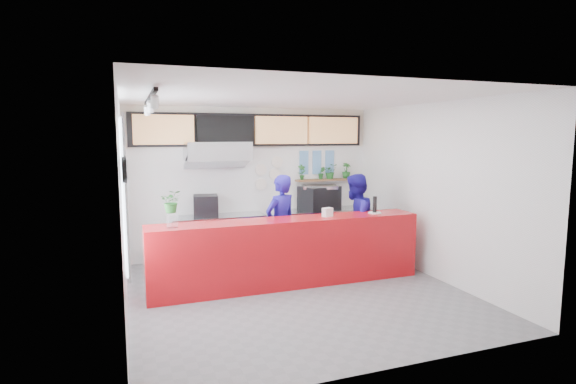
{
  "coord_description": "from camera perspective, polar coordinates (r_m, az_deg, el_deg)",
  "views": [
    {
      "loc": [
        -2.44,
        -6.32,
        2.43
      ],
      "look_at": [
        0.1,
        0.7,
        1.5
      ],
      "focal_mm": 28.0,
      "sensor_mm": 36.0,
      "label": 1
    }
  ],
  "objects": [
    {
      "name": "herb_b",
      "position": [
        9.59,
        4.29,
        2.44
      ],
      "size": [
        0.17,
        0.15,
        0.27
      ],
      "primitive_type": "imported",
      "rotation": [
        0.0,
        0.0,
        -0.26
      ],
      "color": "#205D21",
      "rests_on": "herb_shelf"
    },
    {
      "name": "menu_board_mid_right",
      "position": [
        9.21,
        -0.81,
        7.85
      ],
      "size": [
        1.1,
        0.1,
        0.55
      ],
      "primitive_type": "cube",
      "color": "tan",
      "rests_on": "wall_back"
    },
    {
      "name": "espresso_tray",
      "position": [
        9.38,
        4.0,
        0.68
      ],
      "size": [
        0.83,
        0.68,
        0.07
      ],
      "primitive_type": "cube",
      "rotation": [
        0.0,
        0.0,
        -0.29
      ],
      "color": "#A3A4AA",
      "rests_on": "espresso_machine"
    },
    {
      "name": "staff_right",
      "position": [
        8.34,
        8.48,
        -3.72
      ],
      "size": [
        1.08,
        1.04,
        1.75
      ],
      "primitive_type": "imported",
      "rotation": [
        0.0,
        0.0,
        3.8
      ],
      "color": "navy",
      "rests_on": "ground"
    },
    {
      "name": "herb_shelf",
      "position": [
        9.66,
        4.95,
        1.55
      ],
      "size": [
        1.4,
        0.18,
        0.04
      ],
      "primitive_type": "cube",
      "color": "brown",
      "rests_on": "wall_back"
    },
    {
      "name": "wall_clock_face",
      "position": [
        5.43,
        -19.76,
        2.66
      ],
      "size": [
        0.02,
        0.26,
        0.26
      ],
      "primitive_type": "cylinder",
      "rotation": [
        0.0,
        1.57,
        0.0
      ],
      "color": "white",
      "rests_on": "wall_left"
    },
    {
      "name": "menu_board_mid_left",
      "position": [
        8.9,
        -7.96,
        7.81
      ],
      "size": [
        1.1,
        0.1,
        0.55
      ],
      "primitive_type": "cube",
      "color": "black",
      "rests_on": "wall_back"
    },
    {
      "name": "photo_frame_b",
      "position": [
        9.61,
        3.69,
        4.53
      ],
      "size": [
        0.2,
        0.02,
        0.25
      ],
      "primitive_type": "cube",
      "color": "#598CBF",
      "rests_on": "wall_back"
    },
    {
      "name": "dec_plate_b",
      "position": [
        9.29,
        -1.69,
        2.28
      ],
      "size": [
        0.24,
        0.03,
        0.24
      ],
      "primitive_type": "cylinder",
      "rotation": [
        1.57,
        0.0,
        0.0
      ],
      "color": "silver",
      "rests_on": "wall_back"
    },
    {
      "name": "herb_a",
      "position": [
        9.41,
        1.76,
        2.55
      ],
      "size": [
        0.17,
        0.12,
        0.33
      ],
      "primitive_type": "imported",
      "rotation": [
        0.0,
        0.0,
        -0.01
      ],
      "color": "#205D21",
      "rests_on": "herb_shelf"
    },
    {
      "name": "hood_lip",
      "position": [
        8.64,
        -8.94,
        3.83
      ],
      "size": [
        1.2,
        0.69,
        0.31
      ],
      "primitive_type": "cube",
      "rotation": [
        -0.35,
        0.0,
        0.0
      ],
      "color": "#B2B5BA",
      "rests_on": "ceiling"
    },
    {
      "name": "menu_board_far_right",
      "position": [
        9.65,
        5.77,
        7.78
      ],
      "size": [
        1.1,
        0.1,
        0.55
      ],
      "primitive_type": "cube",
      "color": "tan",
      "rests_on": "wall_back"
    },
    {
      "name": "extraction_hood",
      "position": [
        8.63,
        -8.96,
        5.16
      ],
      "size": [
        1.2,
        0.7,
        0.35
      ],
      "primitive_type": "cube",
      "color": "#B2B5BA",
      "rests_on": "ceiling"
    },
    {
      "name": "photo_frame_d",
      "position": [
        9.51,
        2.02,
        3.0
      ],
      "size": [
        0.2,
        0.02,
        0.25
      ],
      "primitive_type": "cube",
      "color": "#598CBF",
      "rests_on": "wall_back"
    },
    {
      "name": "napkin_holder",
      "position": [
        7.5,
        5.03,
        -2.58
      ],
      "size": [
        0.19,
        0.15,
        0.15
      ],
      "primitive_type": "cube",
      "rotation": [
        0.0,
        0.0,
        0.32
      ],
      "color": "silver",
      "rests_on": "service_counter"
    },
    {
      "name": "dec_plate_a",
      "position": [
        9.19,
        -3.47,
        2.85
      ],
      "size": [
        0.24,
        0.03,
        0.24
      ],
      "primitive_type": "cylinder",
      "rotation": [
        1.57,
        0.0,
        0.0
      ],
      "color": "silver",
      "rests_on": "wall_back"
    },
    {
      "name": "pepper_mill",
      "position": [
        7.92,
        10.96,
        -1.57
      ],
      "size": [
        0.09,
        0.09,
        0.28
      ],
      "primitive_type": "cylinder",
      "rotation": [
        0.0,
        0.0,
        0.36
      ],
      "color": "black",
      "rests_on": "white_plate"
    },
    {
      "name": "photo_frame_a",
      "position": [
        9.5,
        2.03,
        4.51
      ],
      "size": [
        0.2,
        0.02,
        0.25
      ],
      "primitive_type": "cube",
      "color": "#598CBF",
      "rests_on": "wall_back"
    },
    {
      "name": "track_rail",
      "position": [
        6.35,
        -17.1,
        11.39
      ],
      "size": [
        0.05,
        2.4,
        0.04
      ],
      "primitive_type": "cube",
      "color": "black",
      "rests_on": "ceiling"
    },
    {
      "name": "window_frame",
      "position": [
        6.66,
        -19.85,
        0.38
      ],
      "size": [
        0.03,
        2.3,
        2.0
      ],
      "primitive_type": "cube",
      "color": "#B2B5BA",
      "rests_on": "wall_left"
    },
    {
      "name": "wall_clock_rim",
      "position": [
        5.43,
        -20.07,
        2.65
      ],
      "size": [
        0.05,
        0.3,
        0.3
      ],
      "primitive_type": "cylinder",
      "rotation": [
        0.0,
        1.57,
        0.0
      ],
      "color": "black",
      "rests_on": "wall_left"
    },
    {
      "name": "dec_plate_c",
      "position": [
        9.22,
        -3.45,
        0.99
      ],
      "size": [
        0.24,
        0.03,
        0.24
      ],
      "primitive_type": "cylinder",
      "rotation": [
        1.57,
        0.0,
        0.0
      ],
      "color": "silver",
      "rests_on": "wall_back"
    },
    {
      "name": "window_pane",
      "position": [
        6.66,
        -20.02,
        0.37
      ],
      "size": [
        0.04,
        2.2,
        1.9
      ],
      "primitive_type": "cube",
      "color": "silver",
      "rests_on": "wall_left"
    },
    {
      "name": "panini_oven",
      "position": [
        8.74,
        -10.41,
        -1.74
      ],
      "size": [
        0.51,
        0.51,
        0.41
      ],
      "primitive_type": "cube",
      "rotation": [
        0.0,
        0.0,
        -0.14
      ],
      "color": "black",
      "rests_on": "prep_bench"
    },
    {
      "name": "basil_vase",
      "position": [
        6.75,
        -14.56,
        -1.16
      ],
      "size": [
        0.33,
        0.29,
        0.34
      ],
      "primitive_type": "imported",
      "rotation": [
        0.0,
        0.0,
        -0.11
      ],
      "color": "#205D21",
      "rests_on": "glass_vase"
    },
    {
      "name": "service_counter",
      "position": [
        7.39,
        0.06,
        -7.63
      ],
      "size": [
        4.5,
        0.6,
        1.1
      ],
      "primitive_type": "cube",
      "color": "#AF0C12",
      "rests_on": "ground"
    },
    {
      "name": "floor",
      "position": [
        7.2,
        1.18,
        -12.63
      ],
      "size": [
        5.0,
        5.0,
        0.0
      ],
      "primitive_type": "plane",
      "color": "slate",
      "rests_on": "ground"
    },
    {
      "name": "photo_frame_e",
      "position": [
        9.63,
        3.68,
        3.04
      ],
      "size": [
        0.2,
        0.02,
        0.25
      ],
      "primitive_type": "cube",
      "color": "#598CBF",
      "rests_on": "wall_back"
    },
    {
      "name": "right_bench",
      "position": [
        9.59,
        4.84,
        -4.83
      ],
      "size": [
        1.8,
        0.6,
        0.9
      ],
      "primitive_type": "cube",
      "color": "#B2B5BA",
      "rests_on": "ground"
    },
    {
      "name": "staff_center",
      "position": [
        7.88,
        -0.94,
        -4.2
      ],
      "size": [
        0.76,
        0.65,
        1.77
      ],
      "primitive_type": "imported",
      "rotation": [
        0.0,
        0.0,
        3.56
      ],
      "color": "navy",
      "rests_on": "ground"
    },
    {
      "name": "herb_c",
      "position": [
        9.67,
        5.4,
        2.63
      ],
      "size": [
        0.33,
        0.3,
        0.32
      ],
      "primitive_type": "imported",
      "rotation": [
        0.0,
        0.0,
        -0.21
      ],
      "color": "#205D21",
      "rests_on": "herb_shelf"
    },
    {
      "name": "soffit",
      "position": [
        9.11,
        -4.4,
        7.84
      ],
      "size": [
        4.8,
        0.04,
        0.65
      ],
      "primitive_type": "cube",
      "color": "black",
      "rests_on": "wall_back"
    },
    {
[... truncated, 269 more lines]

